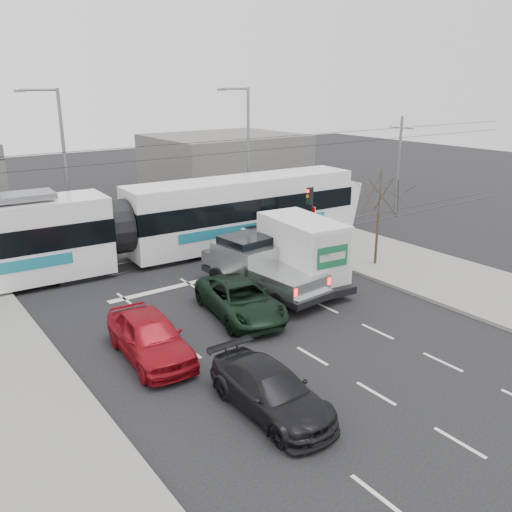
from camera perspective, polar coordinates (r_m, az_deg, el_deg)
ground at (r=22.76m, az=4.12°, el=-6.36°), size 120.00×120.00×0.00m
sidewalk_right at (r=28.98m, az=17.92°, el=-1.64°), size 6.00×60.00×0.15m
rails at (r=30.56m, az=-7.98°, el=-0.04°), size 60.00×1.60×0.03m
building_right at (r=47.74m, az=-3.33°, el=9.64°), size 12.00×10.00×5.00m
bare_tree at (r=28.45m, az=12.90°, el=6.21°), size 2.40×2.40×5.00m
traffic_signal at (r=30.63m, az=5.75°, el=5.38°), size 0.44×0.44×3.60m
street_lamp_near at (r=36.57m, az=-1.06°, el=11.27°), size 2.38×0.25×9.00m
street_lamp_far at (r=33.40m, az=-19.79°, el=9.60°), size 2.38×0.25×9.00m
catenary at (r=29.61m, az=-8.30°, el=7.10°), size 60.00×0.20×7.00m
tram at (r=28.82m, az=-14.51°, el=2.85°), size 29.55×4.62×6.01m
silver_pickup at (r=25.03m, az=0.15°, el=-1.05°), size 2.87×6.87×2.43m
box_truck at (r=25.84m, az=4.16°, el=0.55°), size 2.99×6.87×3.33m
navy_pickup at (r=31.09m, az=3.45°, el=2.65°), size 3.85×6.00×2.38m
green_car at (r=22.49m, az=-1.64°, el=-4.60°), size 3.29×5.58×1.46m
red_car at (r=19.54m, az=-11.13°, el=-8.27°), size 2.31×4.99×1.65m
dark_car at (r=16.39m, az=1.56°, el=-13.97°), size 1.97×4.74×1.37m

